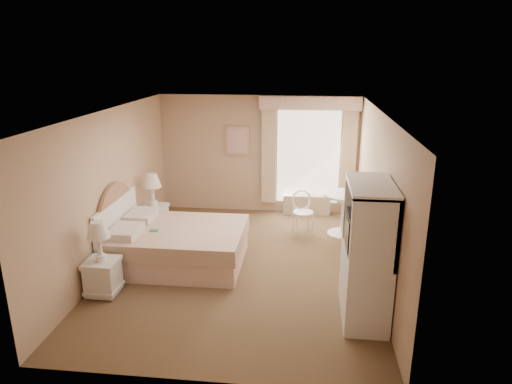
# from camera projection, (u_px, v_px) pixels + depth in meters

# --- Properties ---
(room) EXTENTS (4.21, 5.51, 2.51)m
(room) POSITION_uv_depth(u_px,v_px,m) (240.00, 193.00, 7.09)
(room) COLOR brown
(room) RESTS_ON ground
(window) EXTENTS (2.05, 0.22, 2.51)m
(window) POSITION_uv_depth(u_px,v_px,m) (308.00, 153.00, 9.47)
(window) COLOR white
(window) RESTS_ON room
(framed_art) EXTENTS (0.52, 0.04, 0.62)m
(framed_art) POSITION_uv_depth(u_px,v_px,m) (237.00, 141.00, 9.62)
(framed_art) COLOR tan
(framed_art) RESTS_ON room
(bed) EXTENTS (2.12, 1.63, 1.44)m
(bed) POSITION_uv_depth(u_px,v_px,m) (173.00, 243.00, 7.46)
(bed) COLOR #E29A92
(bed) RESTS_ON room
(nightstand_near) EXTENTS (0.45, 0.45, 1.09)m
(nightstand_near) POSITION_uv_depth(u_px,v_px,m) (102.00, 268.00, 6.48)
(nightstand_near) COLOR white
(nightstand_near) RESTS_ON room
(nightstand_far) EXTENTS (0.48, 0.48, 1.17)m
(nightstand_far) POSITION_uv_depth(u_px,v_px,m) (154.00, 212.00, 8.66)
(nightstand_far) COLOR white
(nightstand_far) RESTS_ON room
(round_table) EXTENTS (0.77, 0.77, 0.82)m
(round_table) POSITION_uv_depth(u_px,v_px,m) (344.00, 207.00, 8.57)
(round_table) COLOR white
(round_table) RESTS_ON room
(cafe_chair) EXTENTS (0.49, 0.49, 0.82)m
(cafe_chair) POSITION_uv_depth(u_px,v_px,m) (302.00, 209.00, 8.73)
(cafe_chair) COLOR white
(cafe_chair) RESTS_ON room
(armoire) EXTENTS (0.55, 1.10, 1.83)m
(armoire) POSITION_uv_depth(u_px,v_px,m) (366.00, 263.00, 5.84)
(armoire) COLOR white
(armoire) RESTS_ON room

